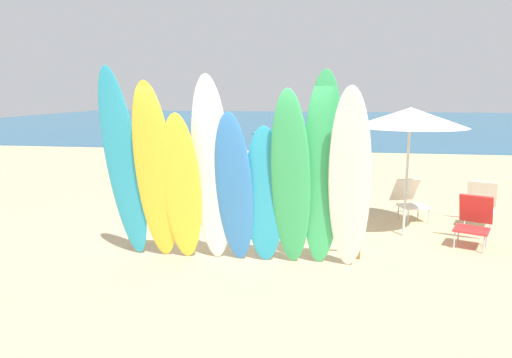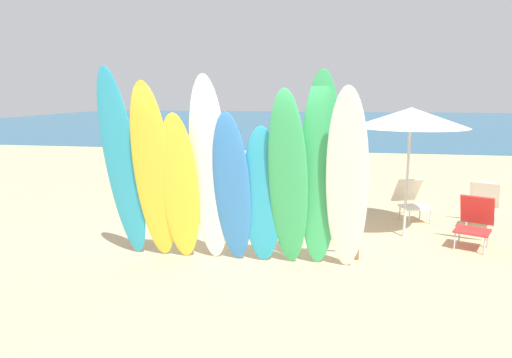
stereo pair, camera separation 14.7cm
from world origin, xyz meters
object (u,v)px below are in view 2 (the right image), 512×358
object	(u,v)px
surfboard_teal_0	(122,167)
surfboard_green_7	(320,174)
surfboard_teal_5	(262,197)
beachgoer_by_water	(346,139)
surfboard_green_6	(288,182)
distant_boat	(298,134)
surfboard_rack	(243,222)
beachgoer_midbeach	(279,159)
surfboard_yellow_2	(180,189)
surfboard_white_3	(210,172)
beachgoer_photographing	(290,142)
beachgoer_near_rack	(181,156)
surfboard_yellow_1	(154,175)
beach_chair_red	(411,198)
beach_chair_striped	(483,203)
surfboard_white_8	(347,183)
beach_umbrella	(411,118)
surfboard_blue_4	(232,190)
beach_chair_blue	(475,220)

from	to	relation	value
surfboard_teal_0	surfboard_green_7	distance (m)	2.77
surfboard_teal_5	beachgoer_by_water	size ratio (longest dim) A/B	1.17
surfboard_green_6	distant_boat	size ratio (longest dim) A/B	0.55
surfboard_rack	beachgoer_midbeach	distance (m)	4.01
surfboard_yellow_2	surfboard_green_6	xyz separation A→B (m)	(1.53, -0.03, 0.16)
surfboard_white_3	beachgoer_photographing	size ratio (longest dim) A/B	1.82
beachgoer_near_rack	surfboard_yellow_1	bearing A→B (deg)	-54.05
surfboard_yellow_2	beach_chair_red	xyz separation A→B (m)	(3.59, 2.95, -0.67)
beachgoer_near_rack	surfboard_yellow_2	bearing A→B (deg)	-49.13
beach_chair_red	beach_chair_striped	size ratio (longest dim) A/B	1.04
surfboard_yellow_2	surfboard_teal_0	bearing A→B (deg)	176.22
beach_chair_striped	surfboard_teal_5	bearing A→B (deg)	-123.02
surfboard_rack	distant_boat	xyz separation A→B (m)	(-0.68, 18.65, -0.32)
surfboard_white_8	beachgoer_midbeach	size ratio (longest dim) A/B	1.70
surfboard_white_8	beachgoer_by_water	bearing A→B (deg)	94.72
beach_chair_red	beach_umbrella	xyz separation A→B (m)	(-0.26, -1.13, 1.60)
surfboard_teal_5	surfboard_green_7	distance (m)	0.86
surfboard_green_7	beachgoer_near_rack	distance (m)	5.05
surfboard_teal_5	beach_chair_striped	xyz separation A→B (m)	(3.67, 2.64, -0.57)
beachgoer_near_rack	beachgoer_photographing	world-z (taller)	beachgoer_near_rack
beachgoer_photographing	distant_boat	world-z (taller)	beachgoer_photographing
surfboard_teal_0	surfboard_white_8	bearing A→B (deg)	3.97
surfboard_teal_0	surfboard_teal_5	world-z (taller)	surfboard_teal_0
surfboard_rack	surfboard_blue_4	distance (m)	0.81
surfboard_rack	surfboard_green_6	bearing A→B (deg)	-39.21
distant_boat	beachgoer_midbeach	bearing A→B (deg)	-87.11
beachgoer_by_water	beach_umbrella	distance (m)	6.66
surfboard_teal_0	surfboard_yellow_2	xyz separation A→B (m)	(0.83, 0.03, -0.30)
distant_boat	beachgoer_by_water	bearing A→B (deg)	-77.79
surfboard_teal_5	surfboard_yellow_1	bearing A→B (deg)	-176.01
surfboard_green_7	distant_boat	world-z (taller)	surfboard_green_7
surfboard_rack	surfboard_yellow_1	world-z (taller)	surfboard_yellow_1
surfboard_white_3	beach_chair_striped	size ratio (longest dim) A/B	3.26
surfboard_teal_0	surfboard_green_6	distance (m)	2.36
surfboard_rack	surfboard_teal_0	size ratio (longest dim) A/B	1.24
surfboard_blue_4	beach_chair_blue	bearing A→B (deg)	27.64
surfboard_white_3	beachgoer_photographing	world-z (taller)	surfboard_white_3
surfboard_blue_4	beachgoer_photographing	distance (m)	8.67
surfboard_yellow_1	beachgoer_by_water	xyz separation A→B (m)	(2.80, 8.42, -0.30)
surfboard_green_7	beach_chair_blue	bearing A→B (deg)	27.42
surfboard_teal_0	surfboard_yellow_2	distance (m)	0.88
surfboard_teal_5	beach_umbrella	world-z (taller)	beach_umbrella
beachgoer_midbeach	beach_chair_striped	size ratio (longest dim) A/B	1.84
surfboard_white_3	beachgoer_midbeach	bearing A→B (deg)	83.62
beachgoer_midbeach	surfboard_teal_0	bearing A→B (deg)	164.21
surfboard_teal_0	surfboard_white_8	size ratio (longest dim) A/B	1.09
beachgoer_near_rack	surfboard_blue_4	bearing A→B (deg)	-39.71
surfboard_white_3	beachgoer_by_water	size ratio (longest dim) A/B	1.57
surfboard_teal_0	surfboard_blue_4	bearing A→B (deg)	7.08
surfboard_teal_5	beachgoer_photographing	xyz separation A→B (m)	(-0.47, 8.61, -0.14)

